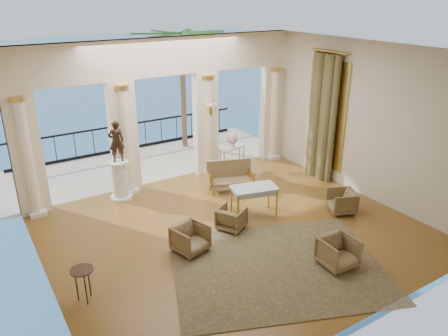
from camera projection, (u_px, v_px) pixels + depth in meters
floor at (235, 231)px, 11.22m from camera, size 9.00×9.00×0.00m
room_walls at (265, 136)px, 9.25m from camera, size 9.00×9.00×9.00m
arcade at (166, 103)px, 13.23m from camera, size 9.00×0.56×4.50m
terrace at (146, 163)px, 15.78m from camera, size 10.00×3.60×0.10m
balustrade at (129, 139)px, 16.86m from camera, size 9.00×0.06×1.03m
palm_tree at (181, 39)px, 15.82m from camera, size 2.00×2.00×4.50m
curtain at (322, 118)px, 13.74m from camera, size 0.33×1.40×4.09m
window_frame at (327, 115)px, 13.80m from camera, size 0.04×1.60×3.40m
wall_sconce at (211, 110)px, 13.81m from camera, size 0.30×0.11×0.33m
rug at (277, 266)px, 9.78m from camera, size 5.61×5.05×0.02m
armchair_a at (190, 237)px, 10.24m from camera, size 0.87×0.84×0.74m
armchair_b at (338, 251)px, 9.69m from camera, size 0.78×0.74×0.76m
armchair_c at (342, 200)px, 12.07m from camera, size 0.88×0.90×0.71m
armchair_d at (232, 217)px, 11.23m from camera, size 0.85×0.86×0.67m
settee at (230, 176)px, 13.41m from camera, size 1.52×1.03×0.93m
game_table at (254, 190)px, 11.77m from camera, size 1.34×0.95×0.83m
pedestal at (120, 181)px, 12.79m from camera, size 0.65×0.65×1.18m
statue at (116, 141)px, 12.33m from camera, size 0.48×0.35×1.21m
console_table at (232, 151)px, 14.77m from camera, size 0.94×0.55×0.84m
urn at (232, 139)px, 14.61m from camera, size 0.37×0.37×0.49m
side_table at (82, 274)px, 8.49m from camera, size 0.45×0.45×0.73m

